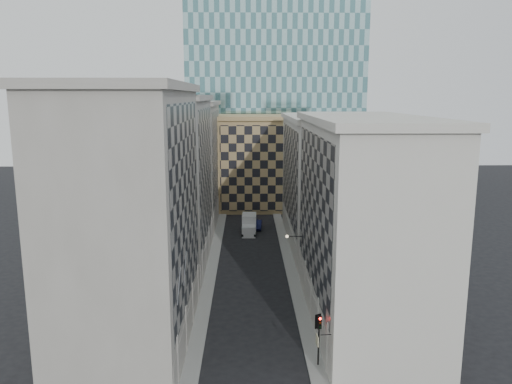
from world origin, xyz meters
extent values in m
cube|color=gray|center=(-5.25, 30.00, 0.07)|extent=(1.50, 100.00, 0.15)
cube|color=gray|center=(5.25, 30.00, 0.07)|extent=(1.50, 100.00, 0.15)
cube|color=gray|center=(-11.00, 11.00, 11.50)|extent=(10.00, 22.00, 23.00)
cube|color=gray|center=(-6.12, 11.00, 13.00)|extent=(0.25, 19.36, 18.00)
cube|color=gray|center=(-6.20, 11.00, 1.60)|extent=(0.45, 21.12, 3.20)
cube|color=gray|center=(-11.00, 11.00, 23.35)|extent=(10.80, 22.80, 0.70)
cylinder|color=gray|center=(-6.35, 2.75, 2.20)|extent=(0.90, 0.90, 4.40)
cylinder|color=gray|center=(-6.35, 8.25, 2.20)|extent=(0.90, 0.90, 4.40)
cylinder|color=gray|center=(-6.35, 13.75, 2.20)|extent=(0.90, 0.90, 4.40)
cylinder|color=gray|center=(-6.35, 19.25, 2.20)|extent=(0.90, 0.90, 4.40)
cube|color=gray|center=(-11.00, 33.00, 11.00)|extent=(10.00, 22.00, 22.00)
cube|color=gray|center=(-6.12, 33.00, 12.50)|extent=(0.25, 19.36, 17.00)
cube|color=gray|center=(-6.20, 33.00, 1.60)|extent=(0.45, 21.12, 3.20)
cube|color=gray|center=(-11.00, 33.00, 22.35)|extent=(10.80, 22.80, 0.70)
cylinder|color=gray|center=(-6.35, 24.75, 2.20)|extent=(0.90, 0.90, 4.40)
cylinder|color=gray|center=(-6.35, 30.25, 2.20)|extent=(0.90, 0.90, 4.40)
cylinder|color=gray|center=(-6.35, 35.75, 2.20)|extent=(0.90, 0.90, 4.40)
cylinder|color=gray|center=(-6.35, 41.25, 2.20)|extent=(0.90, 0.90, 4.40)
cube|color=gray|center=(-11.00, 55.00, 10.50)|extent=(10.00, 22.00, 21.00)
cube|color=gray|center=(-6.12, 55.00, 12.00)|extent=(0.25, 19.36, 16.00)
cube|color=gray|center=(-6.20, 55.00, 1.60)|extent=(0.45, 21.12, 3.20)
cube|color=gray|center=(-11.00, 55.00, 21.35)|extent=(10.80, 22.80, 0.70)
cylinder|color=gray|center=(-6.35, 46.75, 2.20)|extent=(0.90, 0.90, 4.40)
cylinder|color=gray|center=(-6.35, 52.25, 2.20)|extent=(0.90, 0.90, 4.40)
cylinder|color=gray|center=(-6.35, 57.75, 2.20)|extent=(0.90, 0.90, 4.40)
cylinder|color=gray|center=(-6.35, 63.25, 2.20)|extent=(0.90, 0.90, 4.40)
cube|color=beige|center=(11.00, 15.00, 10.00)|extent=(10.00, 26.00, 20.00)
cube|color=gray|center=(6.12, 15.00, 11.50)|extent=(0.25, 22.88, 15.00)
cube|color=beige|center=(6.20, 15.00, 1.60)|extent=(0.45, 24.96, 3.20)
cube|color=beige|center=(11.00, 15.00, 20.35)|extent=(10.80, 26.80, 0.70)
cylinder|color=beige|center=(6.35, 4.60, 2.20)|extent=(0.90, 0.90, 4.40)
cylinder|color=beige|center=(6.35, 9.80, 2.20)|extent=(0.90, 0.90, 4.40)
cylinder|color=beige|center=(6.35, 15.00, 2.20)|extent=(0.90, 0.90, 4.40)
cylinder|color=beige|center=(6.35, 20.20, 2.20)|extent=(0.90, 0.90, 4.40)
cylinder|color=beige|center=(6.35, 25.40, 2.20)|extent=(0.90, 0.90, 4.40)
cube|color=beige|center=(11.00, 42.00, 9.50)|extent=(10.00, 28.00, 19.00)
cube|color=gray|center=(6.12, 42.00, 11.00)|extent=(0.25, 24.64, 14.00)
cube|color=beige|center=(6.20, 42.00, 1.60)|extent=(0.45, 26.88, 3.20)
cube|color=beige|center=(11.00, 42.00, 19.35)|extent=(10.80, 28.80, 0.70)
cube|color=tan|center=(2.00, 68.00, 9.00)|extent=(16.00, 14.00, 18.00)
cube|color=tan|center=(2.00, 60.90, 9.00)|extent=(15.20, 0.25, 16.50)
cube|color=tan|center=(2.00, 68.00, 18.40)|extent=(16.80, 14.80, 0.80)
cube|color=#2E2924|center=(0.00, 82.00, 14.00)|extent=(6.00, 6.00, 28.00)
cube|color=#2E2924|center=(0.00, 82.00, 28.70)|extent=(7.00, 7.00, 1.40)
cone|color=#2E2924|center=(0.00, 82.00, 39.40)|extent=(7.20, 7.20, 20.00)
cylinder|color=gray|center=(-5.90, 4.00, 8.00)|extent=(0.10, 2.33, 2.33)
cylinder|color=gray|center=(-5.90, 8.00, 8.00)|extent=(0.10, 2.33, 2.33)
cylinder|color=black|center=(5.10, 24.00, 6.20)|extent=(1.80, 0.08, 0.08)
sphere|color=#FFE5B2|center=(4.20, 24.00, 6.20)|extent=(0.36, 0.36, 0.36)
cylinder|color=black|center=(5.44, 5.71, 1.80)|extent=(0.14, 0.14, 3.29)
cube|color=black|center=(5.44, 5.71, 4.01)|extent=(0.43, 0.40, 1.13)
cube|color=black|center=(5.37, 5.88, 4.01)|extent=(0.54, 0.25, 1.29)
sphere|color=#FF0C07|center=(5.50, 5.56, 4.39)|extent=(0.21, 0.21, 0.21)
sphere|color=#331E05|center=(5.50, 5.56, 4.01)|extent=(0.21, 0.21, 0.21)
sphere|color=black|center=(5.50, 5.56, 3.63)|extent=(0.21, 0.21, 0.21)
cube|color=silver|center=(-0.24, 45.74, 0.91)|extent=(2.29, 2.48, 1.81)
cube|color=silver|center=(-0.16, 48.36, 1.56)|extent=(2.43, 3.69, 3.12)
cylinder|color=black|center=(-1.27, 44.97, 0.45)|extent=(0.33, 0.91, 0.91)
cylinder|color=black|center=(0.74, 44.91, 0.45)|extent=(0.33, 0.91, 0.91)
cylinder|color=black|center=(-1.12, 49.60, 0.45)|extent=(0.33, 0.91, 0.91)
cylinder|color=black|center=(0.89, 49.53, 0.45)|extent=(0.33, 0.91, 0.91)
imported|color=#0F1237|center=(1.22, 50.59, 0.74)|extent=(1.88, 4.60, 1.49)
cylinder|color=black|center=(5.60, 3.00, 4.25)|extent=(0.91, 0.14, 0.06)
cube|color=#BCB58A|center=(4.90, 3.00, 3.80)|extent=(0.14, 0.80, 0.80)
camera|label=1|loc=(-0.57, -32.96, 22.55)|focal=35.00mm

